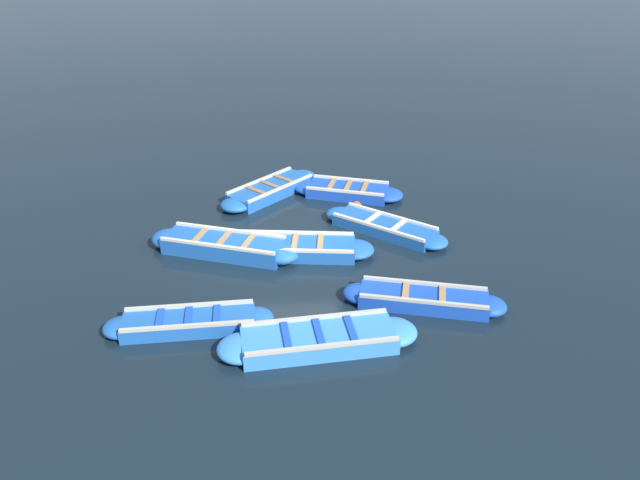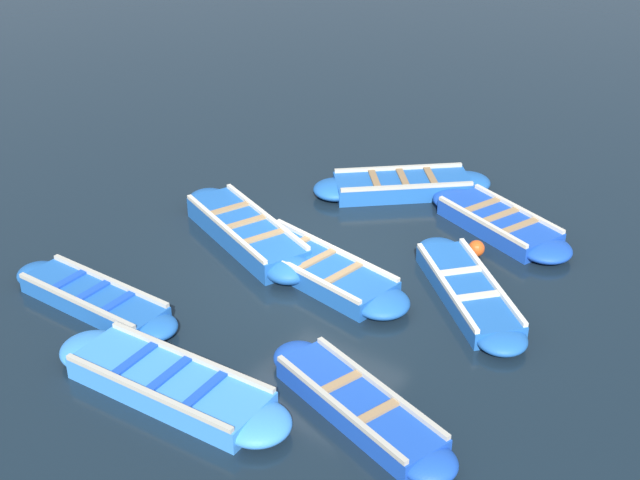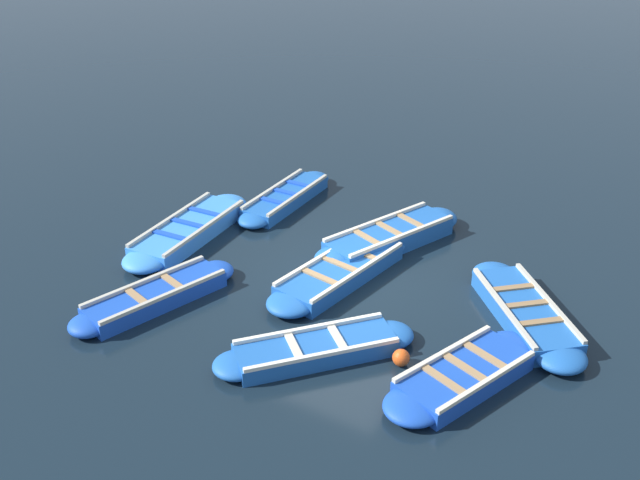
{
  "view_description": "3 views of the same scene",
  "coord_description": "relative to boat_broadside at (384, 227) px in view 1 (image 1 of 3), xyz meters",
  "views": [
    {
      "loc": [
        -0.71,
        -13.71,
        7.69
      ],
      "look_at": [
        0.69,
        0.18,
        0.16
      ],
      "focal_mm": 35.0,
      "sensor_mm": 36.0,
      "label": 1
    },
    {
      "loc": [
        7.82,
        -10.67,
        8.12
      ],
      "look_at": [
        -0.33,
        0.42,
        0.33
      ],
      "focal_mm": 50.0,
      "sensor_mm": 36.0,
      "label": 2
    },
    {
      "loc": [
        11.28,
        6.19,
        7.87
      ],
      "look_at": [
        -0.35,
        -0.89,
        0.52
      ],
      "focal_mm": 42.0,
      "sensor_mm": 36.0,
      "label": 3
    }
  ],
  "objects": [
    {
      "name": "ground_plane",
      "position": [
        -2.47,
        -0.74,
        -0.15
      ],
      "size": [
        120.0,
        120.0,
        0.0
      ],
      "primitive_type": "plane",
      "color": "black"
    },
    {
      "name": "boat_broadside",
      "position": [
        0.0,
        0.0,
        0.0
      ],
      "size": [
        3.25,
        2.94,
        0.36
      ],
      "color": "#1E59AD",
      "rests_on": "ground"
    },
    {
      "name": "boat_stern_in",
      "position": [
        -0.64,
        2.43,
        0.01
      ],
      "size": [
        3.43,
        1.98,
        0.38
      ],
      "color": "#1947B7",
      "rests_on": "ground"
    },
    {
      "name": "boat_bow_out",
      "position": [
        -2.94,
        2.71,
        0.02
      ],
      "size": [
        3.28,
        3.14,
        0.4
      ],
      "color": "#1E59AD",
      "rests_on": "ground"
    },
    {
      "name": "boat_far_corner",
      "position": [
        -2.22,
        -4.69,
        0.03
      ],
      "size": [
        4.04,
        1.23,
        0.41
      ],
      "color": "#3884E0",
      "rests_on": "ground"
    },
    {
      "name": "boat_alongside",
      "position": [
        0.18,
        -3.48,
        0.01
      ],
      "size": [
        3.59,
        1.69,
        0.38
      ],
      "color": "#1947B7",
      "rests_on": "ground"
    },
    {
      "name": "boat_inner_gap",
      "position": [
        -4.19,
        -0.71,
        0.06
      ],
      "size": [
        3.95,
        2.19,
        0.47
      ],
      "color": "#1E59AD",
      "rests_on": "ground"
    },
    {
      "name": "boat_tucked",
      "position": [
        -4.8,
        -3.82,
        0.0
      ],
      "size": [
        3.48,
        0.86,
        0.36
      ],
      "color": "#1E59AD",
      "rests_on": "ground"
    },
    {
      "name": "boat_end_of_row",
      "position": [
        -2.44,
        -0.93,
        0.02
      ],
      "size": [
        4.03,
        1.49,
        0.39
      ],
      "color": "#1E59AD",
      "rests_on": "ground"
    },
    {
      "name": "buoy_orange_near",
      "position": [
        -0.55,
        1.35,
        0.0
      ],
      "size": [
        0.3,
        0.3,
        0.3
      ],
      "primitive_type": "sphere",
      "color": "#E05119",
      "rests_on": "ground"
    }
  ]
}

